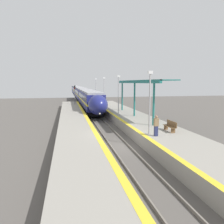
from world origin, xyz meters
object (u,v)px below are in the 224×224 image
object	(u,v)px
platform_bench	(170,126)
lamppost_near	(150,98)
person_waiting	(156,125)
railway_signal	(75,95)
lamppost_mid	(118,92)
lamppost_farthest	(96,88)
train	(80,92)
lamppost_far	(104,90)

from	to	relation	value
platform_bench	lamppost_near	size ratio (longest dim) A/B	0.35
person_waiting	railway_signal	bearing A→B (deg)	100.94
lamppost_near	lamppost_mid	xyz separation A→B (m)	(0.00, 10.62, 0.00)
platform_bench	lamppost_farthest	size ratio (longest dim) A/B	0.35
lamppost_near	lamppost_farthest	xyz separation A→B (m)	(0.00, 31.86, 0.00)
lamppost_mid	railway_signal	bearing A→B (deg)	107.63
train	railway_signal	bearing A→B (deg)	-95.21
train	person_waiting	size ratio (longest dim) A/B	53.04
railway_signal	lamppost_mid	xyz separation A→B (m)	(4.88, -15.34, 1.12)
railway_signal	lamppost_far	distance (m)	6.88
train	platform_bench	world-z (taller)	train
train	lamppost_near	distance (m)	53.76
lamppost_near	railway_signal	bearing A→B (deg)	100.64
train	lamppost_far	size ratio (longest dim) A/B	17.08
train	railway_signal	size ratio (longest dim) A/B	18.65
railway_signal	lamppost_near	distance (m)	26.44
railway_signal	lamppost_near	xyz separation A→B (m)	(4.88, -25.96, 1.12)
person_waiting	lamppost_farthest	distance (m)	32.67
person_waiting	lamppost_mid	xyz separation A→B (m)	(-0.28, 11.36, 2.07)
lamppost_far	lamppost_farthest	distance (m)	10.62
person_waiting	railway_signal	distance (m)	27.21
train	platform_bench	distance (m)	53.29
lamppost_near	lamppost_far	xyz separation A→B (m)	(0.00, 21.24, 0.00)
platform_bench	lamppost_near	world-z (taller)	lamppost_near
train	lamppost_far	xyz separation A→B (m)	(2.35, -32.43, 1.80)
railway_signal	lamppost_mid	size ratio (longest dim) A/B	0.92
platform_bench	person_waiting	bearing A→B (deg)	-144.95
train	lamppost_farthest	bearing A→B (deg)	-83.86
train	railway_signal	world-z (taller)	railway_signal
train	lamppost_farthest	world-z (taller)	lamppost_farthest
train	railway_signal	xyz separation A→B (m)	(-2.53, -27.71, 0.68)
railway_signal	lamppost_mid	bearing A→B (deg)	-72.37
lamppost_mid	lamppost_farthest	size ratio (longest dim) A/B	1.00
platform_bench	lamppost_farthest	bearing A→B (deg)	93.94
platform_bench	lamppost_mid	size ratio (longest dim) A/B	0.35
railway_signal	lamppost_farthest	bearing A→B (deg)	50.43
lamppost_far	lamppost_farthest	xyz separation A→B (m)	(0.00, 10.62, 0.00)
railway_signal	lamppost_farthest	xyz separation A→B (m)	(4.88, 5.90, 1.12)
person_waiting	railway_signal	xyz separation A→B (m)	(-5.16, 26.70, 0.95)
person_waiting	lamppost_farthest	size ratio (longest dim) A/B	0.32
person_waiting	lamppost_near	world-z (taller)	lamppost_near
train	lamppost_far	world-z (taller)	lamppost_far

